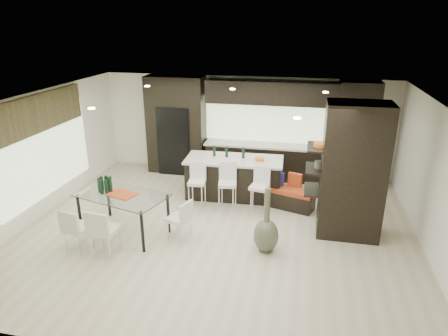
% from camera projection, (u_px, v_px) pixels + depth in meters
% --- Properties ---
extents(ground, '(8.00, 8.00, 0.00)m').
position_uv_depth(ground, '(218.00, 229.00, 8.34)').
color(ground, '#C0B493').
rests_on(ground, ground).
extents(back_wall, '(8.00, 0.02, 2.70)m').
position_uv_depth(back_wall, '(246.00, 126.00, 11.08)').
color(back_wall, white).
rests_on(back_wall, ground).
extents(left_wall, '(0.02, 7.00, 2.70)m').
position_uv_depth(left_wall, '(38.00, 156.00, 8.65)').
color(left_wall, white).
rests_on(left_wall, ground).
extents(right_wall, '(0.02, 7.00, 2.70)m').
position_uv_depth(right_wall, '(437.00, 185.00, 7.10)').
color(right_wall, white).
rests_on(right_wall, ground).
extents(ceiling, '(8.00, 7.00, 0.02)m').
position_uv_depth(ceiling, '(217.00, 101.00, 7.40)').
color(ceiling, white).
rests_on(ceiling, ground).
extents(window_left, '(0.04, 3.20, 1.90)m').
position_uv_depth(window_left, '(45.00, 153.00, 8.82)').
color(window_left, '#B2D199').
rests_on(window_left, left_wall).
extents(window_back, '(3.40, 0.04, 1.20)m').
position_uv_depth(window_back, '(267.00, 120.00, 10.86)').
color(window_back, '#B2D199').
rests_on(window_back, back_wall).
extents(stone_accent, '(0.08, 3.00, 0.80)m').
position_uv_depth(stone_accent, '(40.00, 113.00, 8.50)').
color(stone_accent, brown).
rests_on(stone_accent, left_wall).
extents(ceiling_spots, '(4.00, 3.00, 0.02)m').
position_uv_depth(ceiling_spots, '(220.00, 99.00, 7.63)').
color(ceiling_spots, white).
rests_on(ceiling_spots, ceiling).
extents(back_cabinetry, '(6.80, 0.68, 2.70)m').
position_uv_depth(back_cabinetry, '(262.00, 130.00, 10.68)').
color(back_cabinetry, black).
rests_on(back_cabinetry, ground).
extents(refrigerator, '(0.90, 0.68, 1.90)m').
position_uv_depth(refrigerator, '(177.00, 139.00, 11.24)').
color(refrigerator, black).
rests_on(refrigerator, ground).
extents(partition_column, '(1.20, 0.80, 2.70)m').
position_uv_depth(partition_column, '(353.00, 172.00, 7.73)').
color(partition_column, black).
rests_on(partition_column, ground).
extents(kitchen_island, '(2.38, 1.11, 0.97)m').
position_uv_depth(kitchen_island, '(234.00, 178.00, 9.76)').
color(kitchen_island, black).
rests_on(kitchen_island, ground).
extents(stool_left, '(0.41, 0.41, 0.86)m').
position_uv_depth(stool_left, '(197.00, 190.00, 9.19)').
color(stool_left, silver).
rests_on(stool_left, ground).
extents(stool_mid, '(0.46, 0.46, 0.90)m').
position_uv_depth(stool_mid, '(227.00, 192.00, 9.04)').
color(stool_mid, silver).
rests_on(stool_mid, ground).
extents(stool_right, '(0.45, 0.45, 0.87)m').
position_uv_depth(stool_right, '(259.00, 195.00, 8.91)').
color(stool_right, silver).
rests_on(stool_right, ground).
extents(bench, '(1.29, 0.81, 0.46)m').
position_uv_depth(bench, '(288.00, 198.00, 9.27)').
color(bench, black).
rests_on(bench, ground).
extents(floor_vase, '(0.52, 0.52, 1.29)m').
position_uv_depth(floor_vase, '(267.00, 220.00, 7.35)').
color(floor_vase, '#454B36').
rests_on(floor_vase, ground).
extents(dining_table, '(1.96, 1.43, 0.85)m').
position_uv_depth(dining_table, '(124.00, 214.00, 8.09)').
color(dining_table, white).
rests_on(dining_table, ground).
extents(chair_near, '(0.50, 0.50, 0.86)m').
position_uv_depth(chair_near, '(105.00, 233.00, 7.34)').
color(chair_near, silver).
rests_on(chair_near, ground).
extents(chair_far, '(0.52, 0.52, 0.81)m').
position_uv_depth(chair_far, '(78.00, 231.00, 7.47)').
color(chair_far, silver).
rests_on(chair_far, ground).
extents(chair_end, '(0.52, 0.52, 0.76)m').
position_uv_depth(chair_end, '(179.00, 221.00, 7.87)').
color(chair_end, silver).
rests_on(chair_end, ground).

